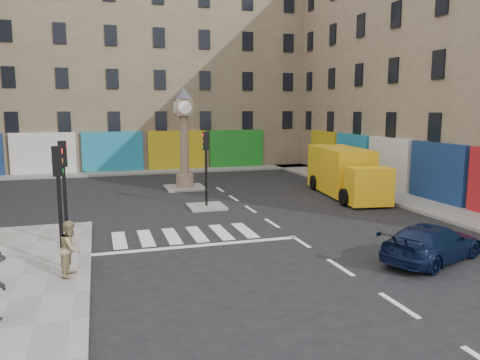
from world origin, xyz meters
name	(u,v)px	position (x,y,z in m)	size (l,w,h in m)	color
ground	(312,249)	(0.00, 0.00, 0.00)	(120.00, 120.00, 0.00)	black
sidewalk_right	(370,189)	(8.70, 10.00, 0.07)	(2.60, 30.00, 0.15)	gray
sidewalk_far	(141,172)	(-4.00, 22.20, 0.07)	(32.00, 2.40, 0.15)	gray
island_near	(207,207)	(-2.00, 8.00, 0.06)	(1.80, 1.80, 0.12)	gray
island_far	(185,188)	(-2.00, 14.00, 0.06)	(2.40, 2.40, 0.12)	gray
building_right	(464,59)	(15.00, 10.00, 8.00)	(10.00, 30.00, 16.00)	#967E62
building_far	(131,67)	(-4.00, 28.00, 8.50)	(32.00, 10.00, 17.00)	#7C6D52
traffic_light_left_near	(59,187)	(-8.30, 0.20, 2.62)	(0.28, 0.22, 3.70)	black
traffic_light_left_far	(64,176)	(-8.30, 2.60, 2.62)	(0.28, 0.22, 3.70)	black
traffic_light_island	(206,157)	(-2.00, 8.00, 2.59)	(0.28, 0.22, 3.70)	black
clock_pillar	(184,132)	(-2.00, 14.00, 3.55)	(1.20, 1.20, 6.10)	#967E62
navy_sedan	(432,243)	(3.19, -2.30, 0.61)	(1.71, 4.20, 1.22)	black
yellow_van	(345,172)	(6.37, 9.05, 1.34)	(3.29, 7.63, 2.69)	#EFB114
pedestrian_tan	(71,248)	(-8.00, -0.69, 0.96)	(0.79, 0.61, 1.62)	#927F59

